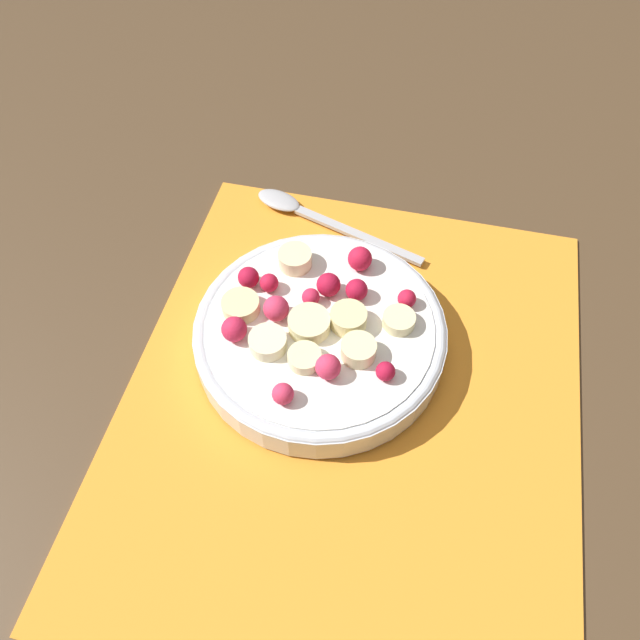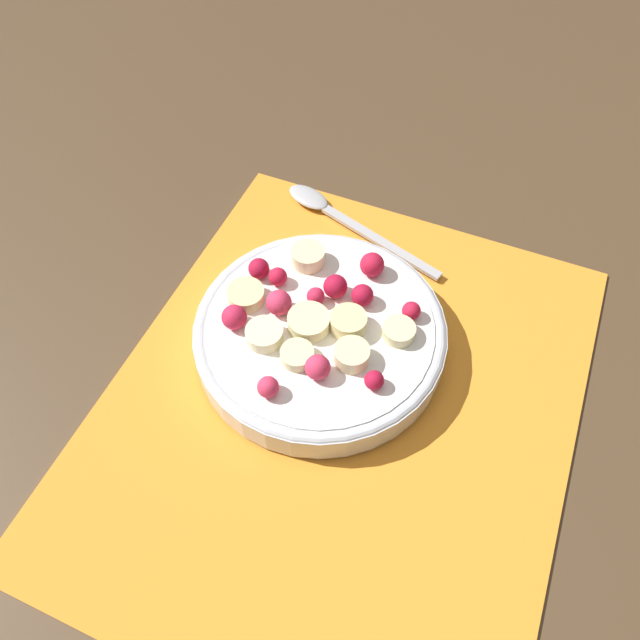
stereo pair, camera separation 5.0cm
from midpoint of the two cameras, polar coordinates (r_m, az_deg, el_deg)
ground_plane at (r=0.51m, az=4.67°, el=-7.83°), size 3.00×3.00×0.00m
placemat at (r=0.51m, az=4.69°, el=-7.67°), size 0.44×0.36×0.01m
fruit_bowl at (r=0.52m, az=2.72°, el=-1.24°), size 0.21×0.21×0.05m
spoon at (r=0.63m, az=3.48°, el=9.69°), size 0.07×0.18×0.01m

